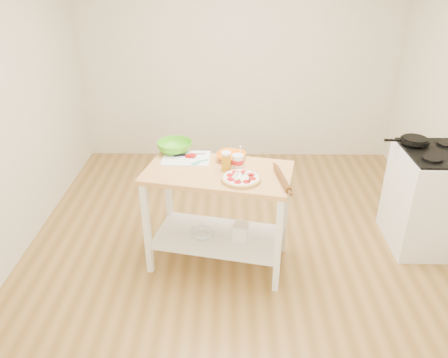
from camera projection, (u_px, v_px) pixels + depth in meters
name	position (u px, v px, depth m)	size (l,w,h in m)	color
room_shell	(244.00, 114.00, 3.39)	(4.04, 4.54, 2.74)	olive
prep_island	(218.00, 197.00, 3.63)	(1.28, 0.87, 0.90)	tan
gas_stove	(428.00, 199.00, 3.96)	(0.60, 0.69, 1.11)	white
skillet	(414.00, 141.00, 3.88)	(0.39, 0.25, 0.03)	black
pizza	(241.00, 178.00, 3.36)	(0.31, 0.31, 0.05)	tan
cutting_board	(186.00, 158.00, 3.72)	(0.41, 0.31, 0.04)	white
spatula	(199.00, 162.00, 3.62)	(0.14, 0.11, 0.01)	#33BAAE
knife	(185.00, 155.00, 3.75)	(0.27, 0.07, 0.01)	silver
orange_bowl	(231.00, 157.00, 3.68)	(0.24, 0.24, 0.06)	orange
green_bowl	(175.00, 147.00, 3.82)	(0.31, 0.31, 0.10)	#4AB419
beer_pint	(226.00, 161.00, 3.49)	(0.08, 0.08, 0.16)	#B38210
yogurt_tub	(238.00, 161.00, 3.54)	(0.09, 0.09, 0.20)	white
rolling_pin	(282.00, 179.00, 3.34)	(0.05, 0.05, 0.39)	#5E3515
shelf_glass_bowl	(202.00, 234.00, 3.79)	(0.19, 0.19, 0.06)	silver
shelf_bin	(241.00, 231.00, 3.77)	(0.13, 0.13, 0.13)	white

